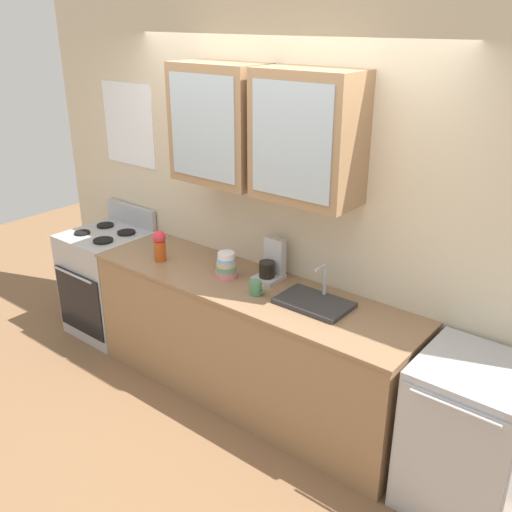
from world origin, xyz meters
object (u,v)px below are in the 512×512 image
at_px(bowl_stack, 226,266).
at_px(dishwasher, 467,437).
at_px(coffee_maker, 271,264).
at_px(cup_near_sink, 256,288).
at_px(sink_faucet, 314,302).
at_px(stove_range, 110,282).
at_px(vase, 160,245).

distance_m(bowl_stack, dishwasher, 1.86).
bearing_deg(coffee_maker, cup_near_sink, -73.93).
relative_size(sink_faucet, dishwasher, 0.51).
height_order(stove_range, bowl_stack, bowl_stack).
bearing_deg(vase, bowl_stack, 8.97).
height_order(sink_faucet, dishwasher, sink_faucet).
distance_m(stove_range, bowl_stack, 1.47).
relative_size(sink_faucet, coffee_maker, 1.60).
relative_size(bowl_stack, vase, 0.77).
distance_m(cup_near_sink, coffee_maker, 0.28).
xyz_separation_m(sink_faucet, coffee_maker, (-0.45, 0.14, 0.09)).
height_order(vase, dishwasher, vase).
relative_size(stove_range, bowl_stack, 5.97).
distance_m(stove_range, dishwasher, 3.15).
relative_size(vase, dishwasher, 0.26).
relative_size(sink_faucet, bowl_stack, 2.53).
distance_m(stove_range, vase, 0.98).
distance_m(stove_range, sink_faucet, 2.14).
bearing_deg(sink_faucet, dishwasher, -2.36).
xyz_separation_m(stove_range, bowl_stack, (1.37, 0.01, 0.53)).
relative_size(vase, cup_near_sink, 1.95).
bearing_deg(stove_range, cup_near_sink, -2.75).
distance_m(bowl_stack, coffee_maker, 0.32).
xyz_separation_m(stove_range, sink_faucet, (2.09, 0.04, 0.47)).
relative_size(stove_range, sink_faucet, 2.36).
relative_size(stove_range, cup_near_sink, 9.02).
height_order(bowl_stack, coffee_maker, coffee_maker).
bearing_deg(coffee_maker, stove_range, -173.66).
height_order(vase, coffee_maker, coffee_maker).
height_order(sink_faucet, vase, sink_faucet).
bearing_deg(cup_near_sink, vase, -179.73).
bearing_deg(bowl_stack, stove_range, -179.78).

